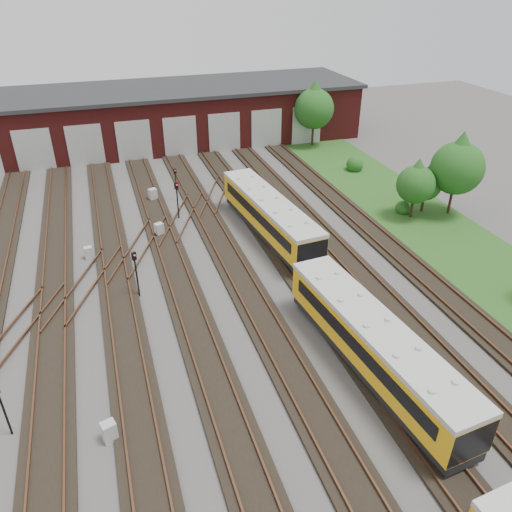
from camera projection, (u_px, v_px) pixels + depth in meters
name	position (u px, v px, depth m)	size (l,w,h in m)	color
ground	(245.00, 359.00, 27.08)	(120.00, 120.00, 0.00)	#484643
track_network	(239.00, 351.00, 27.47)	(30.40, 70.00, 0.33)	black
maintenance_shed	(145.00, 116.00, 58.26)	(51.00, 12.50, 6.35)	#591716
grass_verge	(433.00, 229.00, 40.38)	(8.00, 55.00, 0.05)	#28501A
metro_train	(374.00, 345.00, 25.42)	(3.70, 45.73, 2.80)	black
signal_mast_0	(1.00, 403.00, 21.77)	(0.27, 0.26, 3.06)	black
signal_mast_1	(136.00, 268.00, 31.19)	(0.31, 0.30, 3.25)	black
signal_mast_2	(176.00, 180.00, 44.52)	(0.25, 0.24, 2.96)	black
signal_mast_3	(177.00, 195.00, 41.12)	(0.33, 0.31, 3.19)	black
relay_cabinet_0	(109.00, 432.00, 22.23)	(0.62, 0.52, 1.04)	#B6B9BB
relay_cabinet_1	(89.00, 253.00, 36.18)	(0.54, 0.45, 0.91)	#B6B9BB
relay_cabinet_2	(159.00, 230.00, 39.17)	(0.63, 0.53, 1.05)	#B6B9BB
relay_cabinet_3	(153.00, 195.00, 45.03)	(0.67, 0.56, 1.12)	#B6B9BB
relay_cabinet_4	(315.00, 291.00, 31.76)	(0.64, 0.53, 1.07)	#B6B9BB
tree_0	(314.00, 104.00, 56.74)	(4.54, 4.54, 7.53)	black
tree_1	(417.00, 180.00, 40.60)	(3.15, 3.15, 5.22)	black
tree_2	(459.00, 162.00, 40.62)	(4.34, 4.34, 7.19)	black
tree_3	(427.00, 182.00, 41.96)	(2.56, 2.56, 4.24)	black
bush_1	(403.00, 206.00, 42.74)	(1.26, 1.26, 1.26)	#184B15
bush_2	(355.00, 163.00, 51.49)	(1.73, 1.73, 1.73)	#184B15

